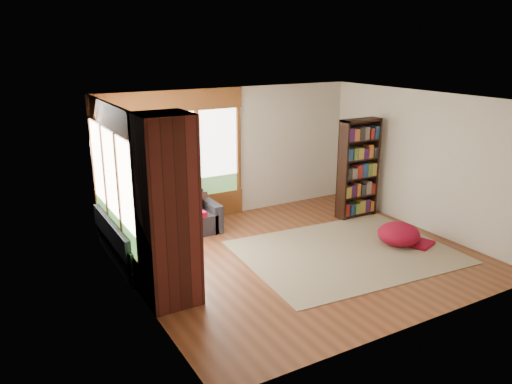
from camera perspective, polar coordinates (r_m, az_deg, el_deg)
name	(u,v)px	position (r m, az deg, el deg)	size (l,w,h in m)	color
floor	(300,255)	(8.49, 5.04, -7.24)	(5.50, 5.50, 0.00)	brown
ceiling	(304,99)	(7.80, 5.53, 10.49)	(5.50, 5.50, 0.00)	white
wall_back	(231,152)	(10.13, -2.85, 4.55)	(5.50, 0.04, 2.60)	silver
wall_front	(422,230)	(6.27, 18.46, -4.15)	(5.50, 0.04, 2.60)	silver
wall_left	(134,208)	(6.90, -13.81, -1.83)	(0.04, 5.00, 2.60)	silver
wall_right	(423,162)	(9.84, 18.55, 3.32)	(0.04, 5.00, 2.60)	silver
windows_back	(176,157)	(9.62, -9.16, 4.00)	(2.82, 0.10, 1.90)	brown
windows_left	(113,183)	(8.01, -16.07, 0.95)	(0.10, 2.62, 1.90)	brown
roller_blind	(100,148)	(8.72, -17.44, 4.80)	(0.03, 0.72, 0.90)	#5E7951
brick_chimney	(167,212)	(6.69, -10.09, -2.22)	(0.70, 0.70, 2.60)	#471914
sectional_sofa	(154,228)	(8.98, -11.58, -4.04)	(2.20, 2.20, 0.80)	#28282D
area_rug	(346,252)	(8.71, 10.25, -6.76)	(3.50, 2.68, 0.01)	beige
bookshelf	(358,169)	(10.23, 11.61, 2.64)	(0.86, 0.29, 2.00)	black
pouf	(399,233)	(9.16, 16.00, -4.57)	(0.73, 0.73, 0.40)	maroon
dog_tan	(174,195)	(9.12, -9.35, -0.38)	(1.02, 0.95, 0.50)	olive
dog_brindle	(159,215)	(8.22, -11.03, -2.60)	(0.57, 0.86, 0.45)	#3A2E1D
throw_pillows	(156,200)	(8.91, -11.34, -0.96)	(1.98, 1.68, 0.45)	#341F1C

